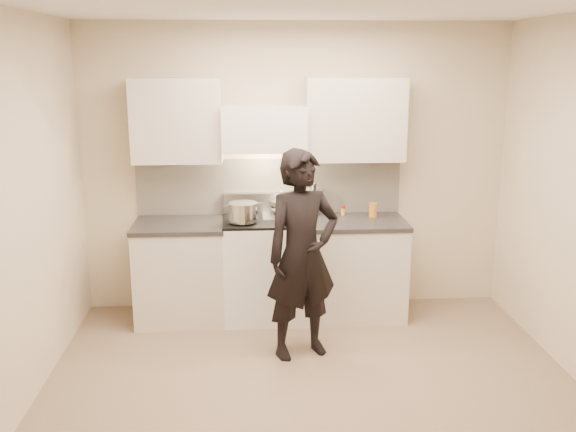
{
  "coord_description": "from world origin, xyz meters",
  "views": [
    {
      "loc": [
        -0.46,
        -4.24,
        2.37
      ],
      "look_at": [
        -0.12,
        1.05,
        1.06
      ],
      "focal_mm": 40.0,
      "sensor_mm": 36.0,
      "label": 1
    }
  ],
  "objects": [
    {
      "name": "spice_jar",
      "position": [
        0.45,
        1.63,
        0.96
      ],
      "size": [
        0.04,
        0.04,
        0.09
      ],
      "color": "gold",
      "rests_on": "counter_right"
    },
    {
      "name": "stove",
      "position": [
        -0.3,
        1.42,
        0.47
      ],
      "size": [
        0.76,
        0.65,
        0.96
      ],
      "color": "white",
      "rests_on": "ground"
    },
    {
      "name": "oil_glass",
      "position": [
        0.71,
        1.53,
        0.99
      ],
      "size": [
        0.08,
        0.08,
        0.13
      ],
      "color": "#B07324",
      "rests_on": "counter_right"
    },
    {
      "name": "person",
      "position": [
        -0.03,
        0.61,
        0.85
      ],
      "size": [
        0.72,
        0.6,
        1.69
      ],
      "primitive_type": "imported",
      "rotation": [
        0.0,
        0.0,
        0.37
      ],
      "color": "black",
      "rests_on": "ground"
    },
    {
      "name": "counter_left",
      "position": [
        -1.08,
        1.43,
        0.46
      ],
      "size": [
        0.82,
        0.67,
        0.92
      ],
      "color": "beige",
      "rests_on": "ground"
    },
    {
      "name": "utensil_crock",
      "position": [
        0.16,
        1.64,
        1.01
      ],
      "size": [
        0.11,
        0.11,
        0.3
      ],
      "color": "#9F9F9F",
      "rests_on": "counter_right"
    },
    {
      "name": "wok",
      "position": [
        -0.1,
        1.57,
        1.05
      ],
      "size": [
        0.33,
        0.41,
        0.26
      ],
      "color": "#B5B5B5",
      "rests_on": "stove"
    },
    {
      "name": "ground_plane",
      "position": [
        0.0,
        0.0,
        0.0
      ],
      "size": [
        4.0,
        4.0,
        0.0
      ],
      "primitive_type": "plane",
      "color": "#7E6652"
    },
    {
      "name": "room_shell",
      "position": [
        -0.06,
        0.37,
        1.6
      ],
      "size": [
        4.04,
        3.54,
        2.7
      ],
      "color": "beige",
      "rests_on": "ground"
    },
    {
      "name": "stock_pot",
      "position": [
        -0.5,
        1.29,
        1.04
      ],
      "size": [
        0.35,
        0.32,
        0.17
      ],
      "color": "#B5B5B5",
      "rests_on": "stove"
    },
    {
      "name": "counter_right",
      "position": [
        0.53,
        1.43,
        0.46
      ],
      "size": [
        0.92,
        0.67,
        0.92
      ],
      "color": "beige",
      "rests_on": "ground"
    }
  ]
}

